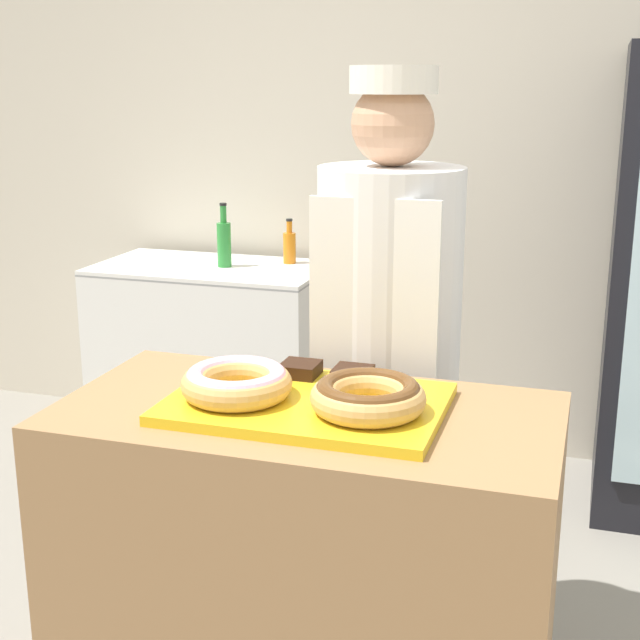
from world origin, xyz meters
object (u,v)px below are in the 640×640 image
donut_light_glaze (237,381)px  baker_person (387,362)px  donut_chocolate_glaze (368,395)px  chest_freezer (213,357)px  bottle_green (224,242)px  serving_tray (307,404)px  brownie_back_left (300,369)px  bottle_orange (289,246)px  brownie_back_right (353,374)px

donut_light_glaze → baker_person: baker_person is taller
donut_light_glaze → donut_chocolate_glaze: bearing=0.0°
donut_light_glaze → chest_freezer: (-0.88, 1.79, -0.56)m
donut_light_glaze → donut_chocolate_glaze: (0.30, 0.00, 0.00)m
bottle_green → serving_tray: bearing=-61.3°
donut_light_glaze → chest_freezer: donut_light_glaze is taller
brownie_back_left → donut_light_glaze: bearing=-114.5°
donut_light_glaze → donut_chocolate_glaze: same height
donut_chocolate_glaze → chest_freezer: (-1.18, 1.79, -0.56)m
donut_light_glaze → bottle_green: bearing=114.3°
donut_light_glaze → bottle_orange: bearing=106.1°
donut_chocolate_glaze → bottle_green: (-1.11, 1.79, -0.03)m
baker_person → bottle_green: 1.58m
brownie_back_left → bottle_green: (-0.89, 1.60, -0.01)m
chest_freezer → brownie_back_right: bearing=-55.8°
donut_light_glaze → baker_person: size_ratio=0.15×
donut_light_glaze → donut_chocolate_glaze: 0.30m
donut_chocolate_glaze → brownie_back_right: bearing=114.5°
brownie_back_right → bottle_orange: bearing=113.8°
donut_chocolate_glaze → brownie_back_right: 0.21m
brownie_back_right → bottle_green: size_ratio=0.32×
chest_freezer → bottle_orange: bottle_orange is taller
brownie_back_right → baker_person: baker_person is taller
donut_light_glaze → brownie_back_right: 0.29m
donut_chocolate_glaze → brownie_back_right: size_ratio=2.83×
serving_tray → bottle_green: 2.00m
brownie_back_left → bottle_green: bottle_green is taller
baker_person → bottle_orange: (-0.77, 1.36, 0.05)m
serving_tray → bottle_orange: size_ratio=3.05×
donut_light_glaze → brownie_back_right: donut_light_glaze is taller
chest_freezer → bottle_green: (0.07, -0.00, 0.53)m
serving_tray → chest_freezer: (-1.03, 1.76, -0.51)m
brownie_back_left → donut_chocolate_glaze: bearing=-41.1°
brownie_back_right → bottle_orange: (-0.78, 1.76, -0.04)m
serving_tray → baker_person: size_ratio=0.36×
brownie_back_right → baker_person: 0.41m
donut_light_glaze → bottle_orange: (-0.56, 1.95, -0.06)m
brownie_back_left → chest_freezer: 1.95m
donut_light_glaze → serving_tray: bearing=14.5°
donut_chocolate_glaze → bottle_green: bearing=121.8°
brownie_back_right → bottle_green: 1.90m
serving_tray → bottle_green: bottle_green is taller
bottle_orange → donut_light_glaze: bearing=-73.9°
bottle_green → bottle_orange: bottle_green is taller
serving_tray → baker_person: baker_person is taller
bottle_orange → brownie_back_right: bearing=-66.2°
donut_chocolate_glaze → serving_tray: bearing=165.5°
serving_tray → donut_light_glaze: bearing=-165.5°
serving_tray → bottle_orange: (-0.71, 1.91, -0.01)m
serving_tray → baker_person: bearing=84.1°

